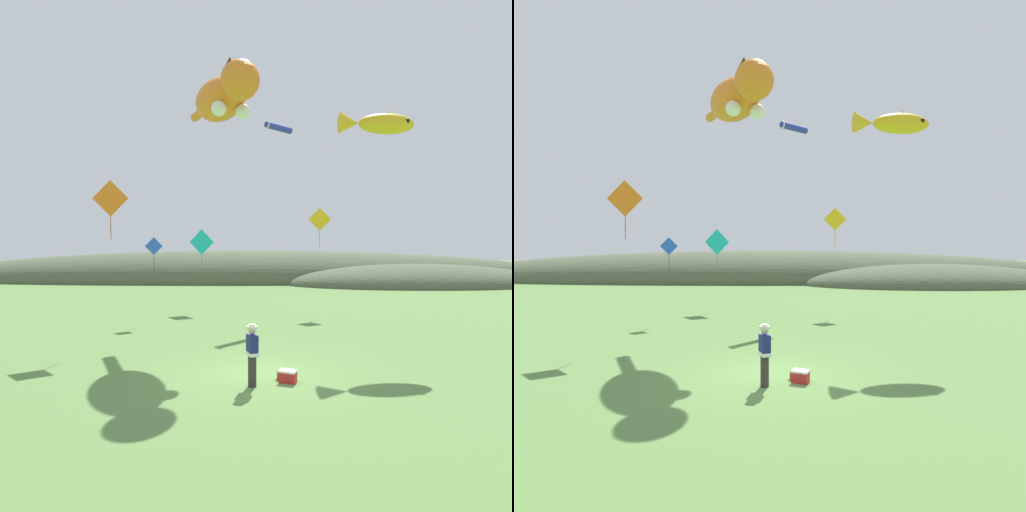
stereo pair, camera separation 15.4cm
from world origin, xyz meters
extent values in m
plane|color=#5B8442|center=(0.00, 0.00, 0.00)|extent=(120.00, 120.00, 0.00)
ellipsoid|color=#4C563D|center=(0.00, 29.37, 0.00)|extent=(62.16, 10.38, 5.44)
ellipsoid|color=#4C563D|center=(14.24, 24.93, 0.00)|extent=(22.95, 8.76, 3.46)
cylinder|color=#332D28|center=(-0.18, -0.92, 0.44)|extent=(0.24, 0.24, 0.88)
cube|color=navy|center=(-0.18, -0.92, 1.18)|extent=(0.36, 0.46, 0.60)
cube|color=white|center=(-0.18, -0.92, 0.94)|extent=(0.38, 0.48, 0.10)
sphere|color=tan|center=(-0.18, -0.92, 1.59)|extent=(0.20, 0.20, 0.20)
cylinder|color=beige|center=(-0.18, -0.92, 1.68)|extent=(0.30, 0.30, 0.09)
cylinder|color=beige|center=(-0.18, -0.92, 1.74)|extent=(0.20, 0.20, 0.07)
cylinder|color=olive|center=(0.65, -0.30, 0.13)|extent=(0.15, 0.19, 0.19)
cylinder|color=brown|center=(0.57, -0.30, 0.13)|extent=(0.02, 0.25, 0.25)
cylinder|color=brown|center=(0.72, -0.30, 0.13)|extent=(0.02, 0.25, 0.25)
cube|color=red|center=(0.86, -0.57, 0.15)|extent=(0.57, 0.48, 0.30)
cube|color=white|center=(0.86, -0.57, 0.33)|extent=(0.58, 0.49, 0.06)
ellipsoid|color=orange|center=(-1.53, 6.63, 10.17)|extent=(3.24, 4.13, 1.74)
ellipsoid|color=white|center=(-1.46, 6.47, 9.86)|extent=(1.93, 2.60, 0.96)
sphere|color=orange|center=(-0.61, 4.56, 10.34)|extent=(1.57, 1.57, 1.57)
cone|color=#522A0A|center=(-0.22, 4.73, 10.92)|extent=(0.74, 0.74, 0.52)
cone|color=#522A0A|center=(-1.01, 4.38, 10.92)|extent=(0.74, 0.74, 0.52)
sphere|color=white|center=(-0.53, 5.67, 9.43)|extent=(0.63, 0.63, 0.63)
sphere|color=white|center=(-1.50, 5.24, 9.43)|extent=(0.63, 0.63, 0.63)
cylinder|color=orange|center=(-2.67, 9.18, 10.26)|extent=(1.16, 1.92, 0.42)
ellipsoid|color=gold|center=(5.48, 5.59, 8.91)|extent=(2.48, 1.12, 0.85)
cone|color=gold|center=(3.89, 5.45, 8.91)|extent=(0.85, 0.92, 0.85)
cone|color=gold|center=(5.55, 5.60, 9.28)|extent=(0.43, 0.43, 0.40)
sphere|color=black|center=(6.29, 5.37, 8.99)|extent=(0.20, 0.20, 0.20)
cylinder|color=#2633A5|center=(1.39, 12.15, 10.24)|extent=(1.68, 1.73, 0.36)
torus|color=white|center=(0.68, 11.41, 10.24)|extent=(0.36, 0.35, 0.44)
cube|color=blue|center=(-4.97, 8.91, 3.71)|extent=(0.88, 0.03, 0.88)
cylinder|color=black|center=(-4.97, 8.92, 3.71)|extent=(0.59, 0.02, 0.02)
cube|color=#1A3E97|center=(-4.97, 8.91, 2.82)|extent=(0.03, 0.01, 0.90)
cube|color=yellow|center=(3.67, 11.79, 5.13)|extent=(1.27, 0.14, 1.27)
cylinder|color=black|center=(3.67, 11.81, 5.13)|extent=(0.85, 0.10, 0.02)
cube|color=#A98511|center=(3.67, 11.79, 4.04)|extent=(0.03, 0.01, 0.90)
cube|color=#19BFBF|center=(-2.99, 12.57, 3.84)|extent=(1.43, 0.44, 1.49)
cylinder|color=black|center=(-2.99, 12.59, 3.84)|extent=(0.96, 0.30, 0.02)
cube|color=#118585|center=(-2.99, 12.57, 2.65)|extent=(0.03, 0.02, 0.90)
cube|color=orange|center=(-5.77, 4.62, 5.73)|extent=(1.45, 0.07, 1.45)
cylinder|color=black|center=(-5.77, 4.63, 5.73)|extent=(0.97, 0.05, 0.02)
cube|color=#A95011|center=(-5.77, 4.62, 4.55)|extent=(0.03, 0.01, 0.90)
camera|label=1|loc=(-0.27, -13.62, 4.33)|focal=32.00mm
camera|label=2|loc=(-0.12, -13.62, 4.33)|focal=32.00mm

